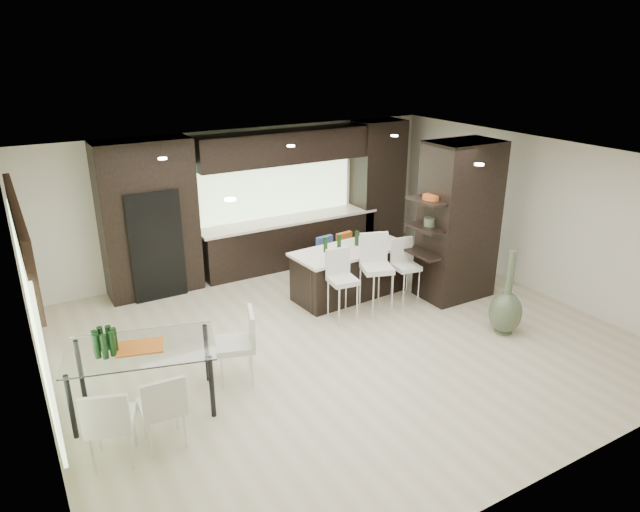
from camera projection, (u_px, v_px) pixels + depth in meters
ground at (340, 340)px, 8.56m from camera, size 8.00×8.00×0.00m
back_wall at (244, 200)px, 10.91m from camera, size 8.00×0.02×2.70m
left_wall at (30, 321)px, 6.20m from camera, size 0.02×7.00×2.70m
right_wall at (535, 215)px, 9.96m from camera, size 0.02×7.00×2.70m
ceiling at (343, 161)px, 7.60m from camera, size 8.00×7.00×0.02m
window_left at (33, 313)px, 6.38m from camera, size 0.04×3.20×1.90m
window_back at (273, 186)px, 11.09m from camera, size 3.40×0.04×1.20m
stone_accent at (21, 237)px, 6.07m from camera, size 0.08×3.00×0.80m
ceiling_spots at (333, 160)px, 7.81m from camera, size 4.00×3.00×0.02m
back_cabinetry at (275, 200)px, 10.88m from camera, size 6.80×0.68×2.70m
refrigerator at (152, 242)px, 9.85m from camera, size 0.90×0.68×1.90m
partition_column at (459, 221)px, 9.62m from camera, size 1.20×0.80×2.70m
kitchen_island at (350, 272)px, 9.93m from camera, size 2.12×1.04×0.86m
stool_left at (343, 293)px, 9.02m from camera, size 0.46×0.46×0.94m
stool_mid at (376, 282)px, 9.27m from camera, size 0.59×0.59×1.06m
stool_right at (406, 278)px, 9.62m from camera, size 0.44×0.44×0.90m
bench at (342, 265)px, 10.76m from camera, size 1.29×0.64×0.48m
floor_vase at (508, 293)px, 8.55m from camera, size 0.58×0.58×1.34m
dining_table at (144, 378)px, 6.86m from camera, size 1.90×1.38×0.82m
chair_near at (162, 411)px, 6.21m from camera, size 0.49×0.49×0.86m
chair_far at (112, 426)px, 5.96m from camera, size 0.60×0.60×0.87m
chair_end at (235, 349)px, 7.40m from camera, size 0.62×0.62×0.91m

